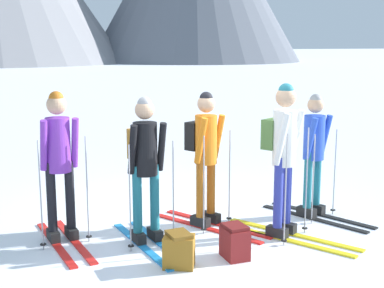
% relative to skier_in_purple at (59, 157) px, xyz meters
% --- Properties ---
extents(ground_plane, '(400.00, 400.00, 0.00)m').
position_rel_skier_in_purple_xyz_m(ground_plane, '(1.56, -0.50, -1.02)').
color(ground_plane, white).
extents(skier_in_purple, '(0.61, 1.60, 1.79)m').
position_rel_skier_in_purple_xyz_m(skier_in_purple, '(0.00, 0.00, 0.00)').
color(skier_in_purple, red).
rests_on(skier_in_purple, ground).
extents(skier_in_black, '(0.61, 1.64, 1.74)m').
position_rel_skier_in_purple_xyz_m(skier_in_black, '(0.91, -0.46, -0.04)').
color(skier_in_black, '#1E84D1').
rests_on(skier_in_black, ground).
extents(skier_in_orange, '(1.03, 1.64, 1.74)m').
position_rel_skier_in_purple_xyz_m(skier_in_orange, '(1.80, -0.21, -0.04)').
color(skier_in_orange, red).
rests_on(skier_in_orange, ground).
extents(skier_in_white, '(1.12, 1.73, 1.87)m').
position_rel_skier_in_purple_xyz_m(skier_in_white, '(2.48, -0.94, 0.05)').
color(skier_in_white, yellow).
rests_on(skier_in_white, ground).
extents(skier_in_blue, '(0.87, 1.60, 1.67)m').
position_rel_skier_in_purple_xyz_m(skier_in_blue, '(3.30, -0.47, -0.11)').
color(skier_in_blue, black).
rests_on(skier_in_blue, ground).
extents(backpack_on_snow_front, '(0.26, 0.33, 0.38)m').
position_rel_skier_in_purple_xyz_m(backpack_on_snow_front, '(1.63, -1.32, -0.84)').
color(backpack_on_snow_front, maroon).
rests_on(backpack_on_snow_front, ground).
extents(backpack_on_snow_beside, '(0.40, 0.37, 0.38)m').
position_rel_skier_in_purple_xyz_m(backpack_on_snow_beside, '(0.98, -1.30, -0.84)').
color(backpack_on_snow_beside, '#99661E').
rests_on(backpack_on_snow_beside, ground).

